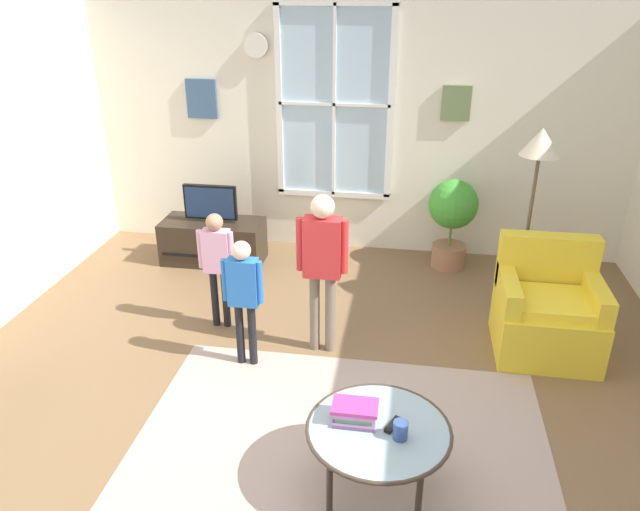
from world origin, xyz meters
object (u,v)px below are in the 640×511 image
object	(u,v)px
person_blue_shirt	(243,289)
tv_stand	(214,241)
person_red_shirt	(322,257)
potted_plant_by_window	(452,214)
television	(210,203)
book_stack	(355,412)
person_pink_shirt	(217,258)
armchair	(547,312)
cup	(400,430)
remote_near_books	(393,425)
coffee_table	(378,432)
floor_lamp	(538,161)

from	to	relation	value
person_blue_shirt	tv_stand	bearing A→B (deg)	115.51
person_red_shirt	potted_plant_by_window	xyz separation A→B (m)	(1.04, 1.71, -0.24)
tv_stand	television	bearing A→B (deg)	-90.00
book_stack	person_pink_shirt	bearing A→B (deg)	129.73
armchair	person_pink_shirt	size ratio (longest dim) A/B	0.86
armchair	book_stack	xyz separation A→B (m)	(-1.34, -1.63, 0.16)
armchair	television	bearing A→B (deg)	159.40
television	person_red_shirt	size ratio (longest dim) A/B	0.42
cup	person_pink_shirt	bearing A→B (deg)	132.97
person_pink_shirt	person_red_shirt	size ratio (longest dim) A/B	0.78
tv_stand	remote_near_books	xyz separation A→B (m)	(1.98, -2.82, 0.22)
tv_stand	person_pink_shirt	world-z (taller)	person_pink_shirt
book_stack	cup	world-z (taller)	cup
coffee_table	cup	world-z (taller)	cup
person_pink_shirt	person_red_shirt	xyz separation A→B (m)	(0.90, -0.22, 0.18)
person_red_shirt	floor_lamp	bearing A→B (deg)	28.66
person_blue_shirt	book_stack	bearing A→B (deg)	-48.48
coffee_table	person_pink_shirt	xyz separation A→B (m)	(-1.43, 1.61, 0.23)
tv_stand	floor_lamp	distance (m)	3.25
cup	remote_near_books	size ratio (longest dim) A/B	0.76
tv_stand	book_stack	world-z (taller)	book_stack
tv_stand	person_pink_shirt	distance (m)	1.39
coffee_table	cup	size ratio (longest dim) A/B	7.67
person_red_shirt	television	bearing A→B (deg)	133.20
television	book_stack	world-z (taller)	television
television	potted_plant_by_window	bearing A→B (deg)	5.91
book_stack	person_pink_shirt	xyz separation A→B (m)	(-1.29, 1.56, 0.15)
television	book_stack	size ratio (longest dim) A/B	2.10
book_stack	person_pink_shirt	world-z (taller)	person_pink_shirt
cup	floor_lamp	size ratio (longest dim) A/B	0.07
tv_stand	book_stack	xyz separation A→B (m)	(1.76, -2.80, 0.26)
coffee_table	book_stack	world-z (taller)	book_stack
remote_near_books	person_blue_shirt	bearing A→B (deg)	136.88
person_blue_shirt	person_pink_shirt	size ratio (longest dim) A/B	1.00
cup	person_blue_shirt	size ratio (longest dim) A/B	0.10
person_pink_shirt	armchair	bearing A→B (deg)	1.54
tv_stand	person_red_shirt	distance (m)	2.09
coffee_table	armchair	bearing A→B (deg)	54.35
coffee_table	cup	bearing A→B (deg)	-26.57
armchair	person_blue_shirt	bearing A→B (deg)	-165.76
coffee_table	book_stack	distance (m)	0.17
person_red_shirt	tv_stand	bearing A→B (deg)	133.14
remote_near_books	person_pink_shirt	bearing A→B (deg)	133.71
armchair	person_red_shirt	size ratio (longest dim) A/B	0.67
coffee_table	person_red_shirt	bearing A→B (deg)	110.97
potted_plant_by_window	armchair	bearing A→B (deg)	-63.97
person_blue_shirt	person_pink_shirt	bearing A→B (deg)	125.71
floor_lamp	remote_near_books	bearing A→B (deg)	-114.22
tv_stand	floor_lamp	size ratio (longest dim) A/B	0.63
armchair	potted_plant_by_window	bearing A→B (deg)	116.03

